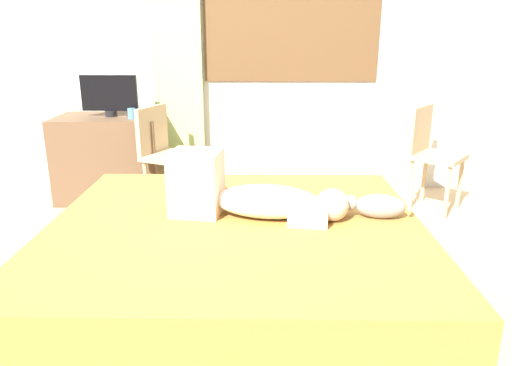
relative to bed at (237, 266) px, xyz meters
The scene contains 11 objects.
ground_plane 0.27m from the bed, 153.49° to the right, with size 16.00×16.00×0.00m, color tan.
back_wall_with_window 2.51m from the bed, 92.26° to the left, with size 6.40×0.14×2.90m.
bed is the anchor object (origin of this frame).
person_lying 0.38m from the bed, 57.59° to the left, with size 0.94×0.38×0.34m.
cat 0.80m from the bed, ahead, with size 0.36×0.15×0.21m.
desk 2.17m from the bed, 123.69° to the left, with size 0.90×0.56×0.74m.
tv_monitor 2.26m from the bed, 122.98° to the left, with size 0.48×0.10×0.35m.
cup 2.02m from the bed, 119.61° to the left, with size 0.07×0.07×0.09m, color teal.
chair_by_desk 1.71m from the bed, 113.90° to the left, with size 0.50×0.50×0.86m.
chair_spare 2.20m from the bed, 46.04° to the left, with size 0.53×0.53×0.86m.
curtain_left 2.38m from the bed, 106.72° to the left, with size 0.44×0.06×2.43m, color #ADCC75.
Camera 1 is at (0.23, -2.24, 1.43)m, focal length 33.59 mm.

